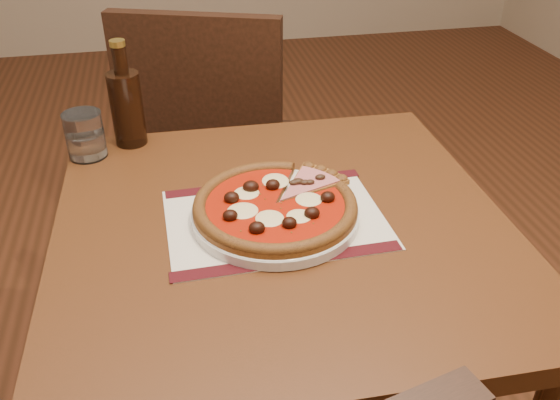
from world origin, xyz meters
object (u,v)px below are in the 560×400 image
Objects in this scene: pizza at (275,205)px; bottle at (126,105)px; table at (282,264)px; plate at (275,214)px; chair_far at (212,142)px; water_glass at (85,135)px.

pizza is 1.26× the size of bottle.
table is 0.11m from plate.
table is 0.85× the size of chair_far.
chair_far reaches higher than table.
water_glass is (-0.30, -0.42, 0.25)m from chair_far.
bottle reaches higher than water_glass.
pizza reaches higher than plate.
pizza is 2.98× the size of water_glass.
chair_far is 9.75× the size of water_glass.
table is at bearing -54.02° from bottle.
table is at bearing -17.61° from pizza.
bottle is (-0.21, -0.38, 0.30)m from chair_far.
chair_far is at bearing 94.51° from table.
water_glass reaches higher than pizza.
chair_far is at bearing 93.61° from plate.
chair_far is at bearing 93.58° from pizza.
table is 0.49m from bottle.
plate is 1.29× the size of bottle.
chair_far reaches higher than pizza.
plate reaches higher than table.
pizza is at bearing 113.44° from chair_far.
bottle is (-0.26, 0.36, 0.19)m from table.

